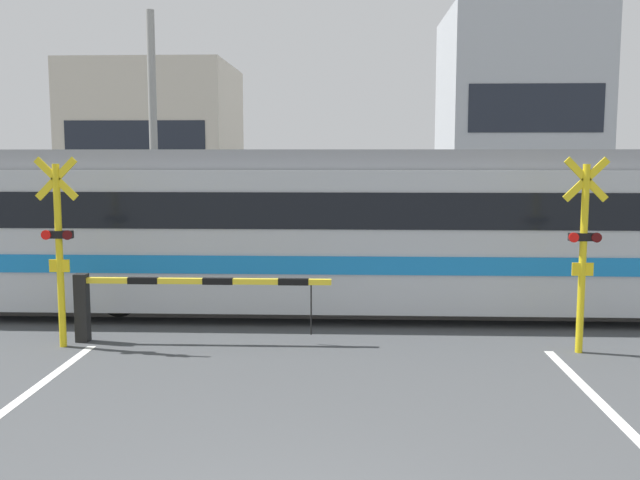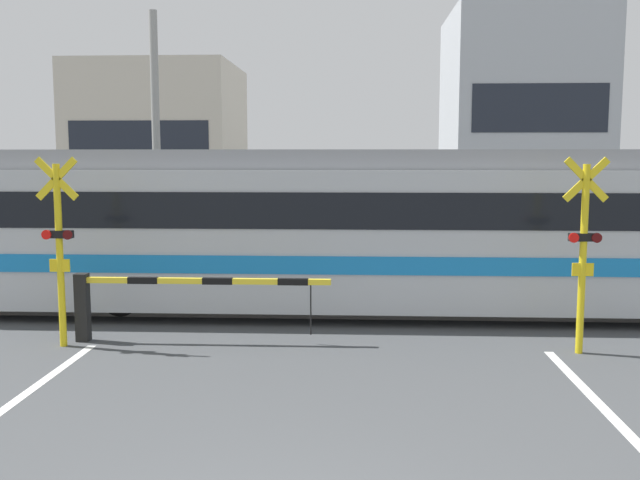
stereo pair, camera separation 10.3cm
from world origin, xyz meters
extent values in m
cube|color=gray|center=(0.00, 8.43, 0.04)|extent=(50.00, 0.10, 0.08)
cube|color=gray|center=(0.00, 9.87, 0.04)|extent=(50.00, 0.10, 0.08)
cube|color=#B7BCC1|center=(2.11, 9.15, 1.50)|extent=(19.15, 2.89, 2.54)
cube|color=gray|center=(2.11, 9.15, 2.94)|extent=(18.96, 2.54, 0.36)
cube|color=#197AC6|center=(2.11, 9.15, 1.12)|extent=(19.17, 2.95, 0.32)
cube|color=black|center=(2.11, 9.15, 2.07)|extent=(18.38, 2.93, 0.64)
cylinder|color=black|center=(-3.82, 8.43, 0.38)|extent=(0.76, 0.12, 0.76)
cylinder|color=black|center=(-3.82, 9.87, 0.38)|extent=(0.76, 0.12, 0.76)
cube|color=black|center=(-3.84, 6.63, 0.56)|extent=(0.20, 0.20, 1.12)
cube|color=yellow|center=(-1.82, 6.63, 1.01)|extent=(4.06, 0.09, 0.09)
cube|color=black|center=(-2.83, 6.63, 1.01)|extent=(0.49, 0.10, 0.10)
cube|color=black|center=(-1.61, 6.63, 1.01)|extent=(0.49, 0.10, 0.10)
cube|color=black|center=(-0.40, 6.63, 1.01)|extent=(0.49, 0.10, 0.10)
cylinder|color=black|center=(-0.11, 6.63, 0.56)|extent=(0.02, 0.02, 0.81)
cube|color=black|center=(3.84, 12.09, 0.56)|extent=(0.20, 0.20, 1.12)
cube|color=yellow|center=(1.82, 12.09, 1.01)|extent=(4.06, 0.09, 0.09)
cube|color=black|center=(2.83, 12.09, 1.01)|extent=(0.49, 0.10, 0.10)
cube|color=black|center=(1.61, 12.09, 1.01)|extent=(0.49, 0.10, 0.10)
cube|color=black|center=(0.40, 12.09, 1.01)|extent=(0.49, 0.10, 0.10)
cylinder|color=black|center=(0.11, 12.09, 0.56)|extent=(0.02, 0.02, 0.81)
cylinder|color=yellow|center=(-4.04, 6.30, 1.45)|extent=(0.11, 0.11, 2.90)
cube|color=yellow|center=(-4.04, 6.30, 2.66)|extent=(0.68, 0.04, 0.68)
cube|color=yellow|center=(-4.04, 6.30, 2.66)|extent=(0.68, 0.04, 0.68)
cube|color=black|center=(-4.04, 6.30, 1.80)|extent=(0.44, 0.12, 0.12)
cylinder|color=red|center=(-4.21, 6.23, 1.80)|extent=(0.15, 0.03, 0.15)
cylinder|color=#4C0C0C|center=(-3.87, 6.23, 1.80)|extent=(0.15, 0.03, 0.15)
cube|color=yellow|center=(-4.04, 6.28, 1.30)|extent=(0.32, 0.03, 0.20)
cylinder|color=yellow|center=(4.04, 6.30, 1.45)|extent=(0.11, 0.11, 2.90)
cube|color=yellow|center=(4.04, 6.30, 2.66)|extent=(0.68, 0.04, 0.68)
cube|color=yellow|center=(4.04, 6.30, 2.66)|extent=(0.68, 0.04, 0.68)
cube|color=black|center=(4.04, 6.30, 1.80)|extent=(0.44, 0.12, 0.12)
cylinder|color=red|center=(3.87, 6.23, 1.80)|extent=(0.15, 0.03, 0.15)
cylinder|color=#4C0C0C|center=(4.21, 6.23, 1.80)|extent=(0.15, 0.03, 0.15)
cube|color=yellow|center=(4.04, 6.28, 1.30)|extent=(0.32, 0.03, 0.20)
cylinder|color=#33384C|center=(1.50, 15.72, 0.43)|extent=(0.13, 0.13, 0.86)
cylinder|color=#33384C|center=(1.64, 15.72, 0.43)|extent=(0.13, 0.13, 0.86)
cube|color=#B7B7BC|center=(1.57, 15.72, 1.20)|extent=(0.38, 0.22, 0.68)
sphere|color=#997056|center=(1.57, 15.72, 1.67)|extent=(0.23, 0.23, 0.23)
cube|color=beige|center=(-7.24, 23.97, 3.27)|extent=(6.09, 5.98, 6.54)
cube|color=#1E232D|center=(-7.24, 20.96, 3.60)|extent=(5.12, 0.03, 1.31)
cube|color=#B2B7BC|center=(7.00, 23.97, 4.23)|extent=(5.61, 5.98, 8.45)
cube|color=#1E232D|center=(7.00, 20.96, 4.65)|extent=(4.71, 0.03, 1.69)
cylinder|color=gray|center=(-4.79, 14.59, 3.42)|extent=(0.22, 0.22, 6.83)
camera|label=1|loc=(0.50, -4.56, 3.04)|focal=40.00mm
camera|label=2|loc=(0.60, -4.56, 3.04)|focal=40.00mm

